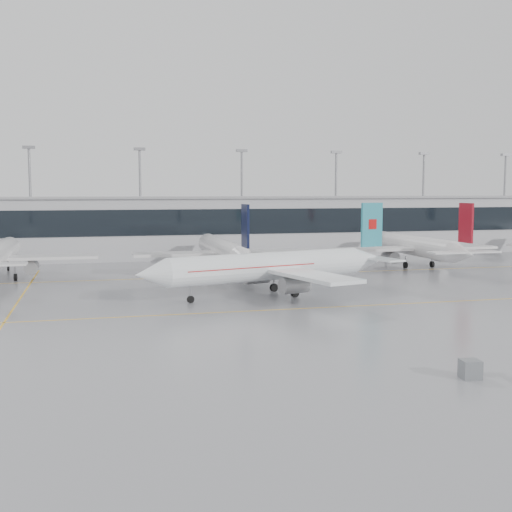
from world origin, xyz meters
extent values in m
plane|color=gray|center=(0.00, 0.00, 0.00)|extent=(320.00, 320.00, 0.00)
cube|color=gold|center=(0.00, 0.00, 0.01)|extent=(120.00, 0.25, 0.01)
cube|color=gold|center=(0.00, 30.00, 0.01)|extent=(120.00, 0.25, 0.01)
cube|color=gold|center=(-30.00, 15.00, 0.01)|extent=(0.25, 60.00, 0.01)
cube|color=#AAA9AE|center=(0.00, 62.00, 6.00)|extent=(180.00, 15.00, 12.00)
cube|color=black|center=(0.00, 54.45, 7.50)|extent=(180.00, 0.20, 5.00)
cube|color=gray|center=(0.00, 62.00, 12.20)|extent=(182.00, 16.00, 0.40)
cylinder|color=gray|center=(-33.00, 68.00, 11.00)|extent=(0.50, 0.50, 22.00)
cube|color=gray|center=(-33.00, 68.00, 22.30)|extent=(2.40, 1.00, 0.60)
cylinder|color=gray|center=(-11.00, 68.00, 11.00)|extent=(0.50, 0.50, 22.00)
cube|color=gray|center=(-11.00, 68.00, 22.30)|extent=(2.40, 1.00, 0.60)
cylinder|color=gray|center=(11.00, 68.00, 11.00)|extent=(0.50, 0.50, 22.00)
cube|color=gray|center=(11.00, 68.00, 22.30)|extent=(2.40, 1.00, 0.60)
cylinder|color=gray|center=(33.00, 68.00, 11.00)|extent=(0.50, 0.50, 22.00)
cube|color=gray|center=(33.00, 68.00, 22.30)|extent=(2.40, 1.00, 0.60)
cylinder|color=gray|center=(55.00, 68.00, 11.00)|extent=(0.50, 0.50, 22.00)
cube|color=gray|center=(55.00, 68.00, 22.30)|extent=(2.40, 1.00, 0.60)
cylinder|color=gray|center=(77.00, 68.00, 11.00)|extent=(0.50, 0.50, 22.00)
cube|color=gray|center=(77.00, 68.00, 22.30)|extent=(2.40, 1.00, 0.60)
cylinder|color=white|center=(0.99, 9.69, 3.86)|extent=(27.78, 10.83, 3.65)
cone|color=white|center=(-14.35, 5.51, 3.86)|extent=(4.82, 4.57, 3.65)
cone|color=white|center=(17.10, 14.09, 3.86)|extent=(6.36, 4.99, 3.65)
cube|color=white|center=(2.44, 10.09, 3.46)|extent=(12.75, 30.37, 0.45)
cube|color=white|center=(17.30, 14.14, 4.16)|extent=(5.75, 11.91, 0.25)
cube|color=teal|center=(17.49, 14.19, 8.79)|extent=(3.57, 1.28, 6.22)
cylinder|color=gray|center=(3.22, 5.33, 1.96)|extent=(4.03, 2.97, 2.10)
cylinder|color=gray|center=(0.69, 14.59, 1.96)|extent=(4.03, 2.97, 2.10)
cylinder|color=gray|center=(-9.52, 6.83, 1.24)|extent=(0.20, 0.20, 1.59)
cylinder|color=black|center=(-9.52, 6.83, 0.45)|extent=(0.95, 0.53, 0.90)
cylinder|color=gray|center=(4.09, 7.84, 1.34)|extent=(0.24, 0.24, 1.59)
cylinder|color=black|center=(4.09, 7.84, 0.55)|extent=(1.18, 0.72, 1.10)
cylinder|color=gray|center=(2.72, 12.86, 1.34)|extent=(0.24, 0.24, 1.59)
cylinder|color=black|center=(2.72, 12.86, 0.55)|extent=(1.18, 0.72, 1.10)
cube|color=#B70F0F|center=(17.49, 14.19, 8.88)|extent=(1.47, 0.80, 1.40)
cube|color=#B70F0F|center=(-1.90, 8.91, 4.06)|extent=(18.33, 8.29, 0.12)
cone|color=silver|center=(-35.00, 50.68, 3.80)|extent=(3.59, 4.00, 3.59)
cylinder|color=gray|center=(-30.20, 34.00, 1.90)|extent=(2.10, 3.60, 2.10)
cylinder|color=gray|center=(-35.00, 45.68, 1.23)|extent=(0.20, 0.20, 1.56)
cylinder|color=black|center=(-35.00, 45.68, 0.45)|extent=(0.30, 0.90, 0.90)
cylinder|color=gray|center=(-32.40, 32.50, 1.33)|extent=(0.24, 0.24, 1.56)
cylinder|color=black|center=(-32.40, 32.50, 0.55)|extent=(0.45, 1.10, 1.10)
cylinder|color=silver|center=(0.00, 35.00, 3.80)|extent=(3.59, 27.36, 3.59)
cone|color=silver|center=(0.00, 50.68, 3.80)|extent=(3.59, 4.00, 3.59)
cone|color=silver|center=(0.00, 18.52, 3.80)|extent=(3.59, 5.60, 3.59)
cube|color=silver|center=(0.00, 33.50, 3.40)|extent=(29.64, 5.00, 0.45)
cube|color=silver|center=(0.00, 18.32, 4.10)|extent=(11.40, 2.80, 0.25)
cube|color=black|center=(0.00, 18.12, 8.66)|extent=(0.35, 3.60, 6.12)
cylinder|color=gray|center=(-4.80, 34.00, 1.90)|extent=(2.10, 3.60, 2.10)
cylinder|color=gray|center=(4.80, 34.00, 1.90)|extent=(2.10, 3.60, 2.10)
cylinder|color=gray|center=(0.00, 45.68, 1.23)|extent=(0.20, 0.20, 1.56)
cylinder|color=black|center=(0.00, 45.68, 0.45)|extent=(0.30, 0.90, 0.90)
cylinder|color=gray|center=(-2.60, 32.50, 1.33)|extent=(0.24, 0.24, 1.56)
cylinder|color=black|center=(-2.60, 32.50, 0.55)|extent=(0.45, 1.10, 1.10)
cylinder|color=gray|center=(2.60, 32.50, 1.33)|extent=(0.24, 0.24, 1.56)
cylinder|color=black|center=(2.60, 32.50, 0.55)|extent=(0.45, 1.10, 1.10)
cylinder|color=silver|center=(35.00, 35.00, 3.80)|extent=(3.59, 27.36, 3.59)
cone|color=silver|center=(35.00, 50.68, 3.80)|extent=(3.59, 4.00, 3.59)
cone|color=silver|center=(35.00, 18.52, 3.80)|extent=(3.59, 5.60, 3.59)
cube|color=silver|center=(35.00, 33.50, 3.40)|extent=(29.64, 5.00, 0.45)
cube|color=silver|center=(35.00, 18.32, 4.10)|extent=(11.40, 2.80, 0.25)
cube|color=maroon|center=(35.00, 18.12, 8.66)|extent=(0.35, 3.60, 6.12)
cylinder|color=gray|center=(30.20, 34.00, 1.90)|extent=(2.10, 3.60, 2.10)
cylinder|color=gray|center=(39.80, 34.00, 1.90)|extent=(2.10, 3.60, 2.10)
cylinder|color=gray|center=(35.00, 45.68, 1.23)|extent=(0.20, 0.20, 1.56)
cylinder|color=black|center=(35.00, 45.68, 0.45)|extent=(0.30, 0.90, 0.90)
cylinder|color=gray|center=(32.40, 32.50, 1.33)|extent=(0.24, 0.24, 1.56)
cylinder|color=black|center=(32.40, 32.50, 0.55)|extent=(0.45, 1.10, 1.10)
cylinder|color=gray|center=(37.60, 32.50, 1.33)|extent=(0.24, 0.24, 1.56)
cylinder|color=black|center=(37.60, 32.50, 0.55)|extent=(0.45, 1.10, 1.10)
cube|color=slate|center=(5.55, -29.46, 0.69)|extent=(1.53, 1.44, 1.38)
camera|label=1|loc=(-20.75, -69.69, 13.61)|focal=45.00mm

